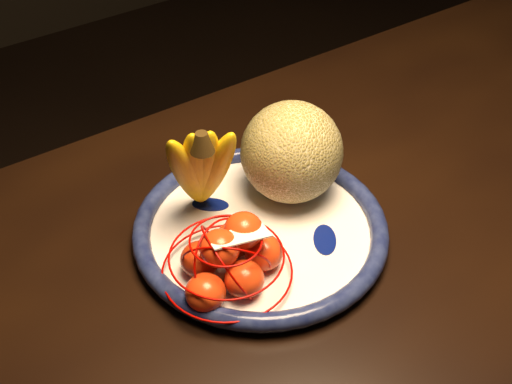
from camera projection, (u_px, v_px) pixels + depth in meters
dining_table at (389, 264)px, 0.91m from camera, size 1.43×0.88×0.71m
fruit_bowl at (260, 229)px, 0.84m from camera, size 0.33×0.33×0.03m
cantaloupe at (292, 152)px, 0.85m from camera, size 0.14×0.14×0.14m
banana_bunch at (201, 165)px, 0.80m from camera, size 0.11×0.11×0.17m
mandarin_bag at (229, 258)px, 0.76m from camera, size 0.16×0.16×0.10m
price_tag at (239, 236)px, 0.73m from camera, size 0.08×0.04×0.01m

